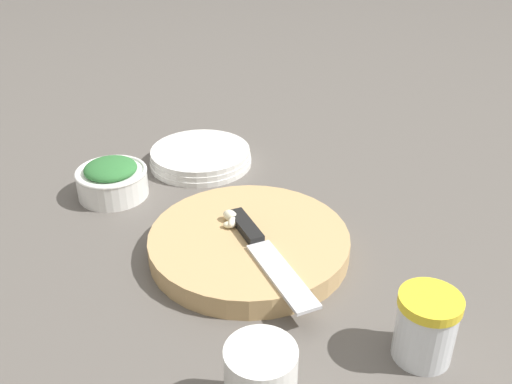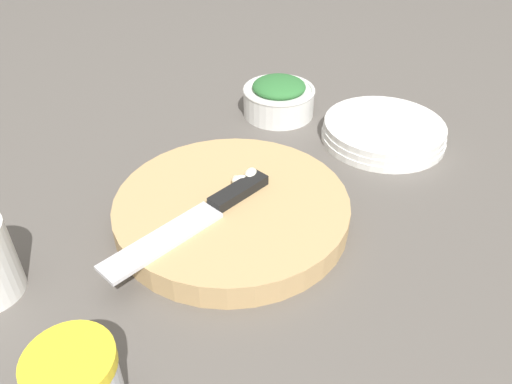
# 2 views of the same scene
# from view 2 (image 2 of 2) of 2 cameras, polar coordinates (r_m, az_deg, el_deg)

# --- Properties ---
(ground_plane) EXTENTS (5.00, 5.00, 0.00)m
(ground_plane) POSITION_cam_2_polar(r_m,az_deg,el_deg) (0.63, 2.84, -3.33)
(ground_plane) COLOR #56514C
(cutting_board) EXTENTS (0.29, 0.29, 0.03)m
(cutting_board) POSITION_cam_2_polar(r_m,az_deg,el_deg) (0.62, -2.76, -2.01)
(cutting_board) COLOR tan
(cutting_board) RESTS_ON ground_plane
(chef_knife) EXTENTS (0.24, 0.07, 0.01)m
(chef_knife) POSITION_cam_2_polar(r_m,az_deg,el_deg) (0.58, -6.22, -2.61)
(chef_knife) COLOR black
(chef_knife) RESTS_ON cutting_board
(garlic_cloves) EXTENTS (0.04, 0.03, 0.02)m
(garlic_cloves) POSITION_cam_2_polar(r_m,az_deg,el_deg) (0.63, -1.15, 1.73)
(garlic_cloves) COLOR #EDE8C1
(garlic_cloves) RESTS_ON cutting_board
(herb_bowl) EXTENTS (0.12, 0.12, 0.06)m
(herb_bowl) POSITION_cam_2_polar(r_m,az_deg,el_deg) (0.85, 2.61, 10.76)
(herb_bowl) COLOR silver
(herb_bowl) RESTS_ON ground_plane
(plate_stack) EXTENTS (0.19, 0.19, 0.03)m
(plate_stack) POSITION_cam_2_polar(r_m,az_deg,el_deg) (0.80, 14.36, 6.72)
(plate_stack) COLOR silver
(plate_stack) RESTS_ON ground_plane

